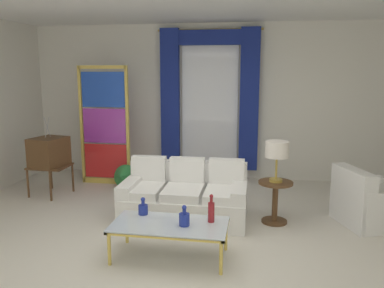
{
  "coord_description": "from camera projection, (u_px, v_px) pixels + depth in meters",
  "views": [
    {
      "loc": [
        0.95,
        -4.76,
        2.13
      ],
      "look_at": [
        -0.02,
        0.9,
        1.05
      ],
      "focal_mm": 37.22,
      "sensor_mm": 36.0,
      "label": 1
    }
  ],
  "objects": [
    {
      "name": "ground_plane",
      "position": [
        182.0,
        236.0,
        5.16
      ],
      "size": [
        16.0,
        16.0,
        0.0
      ],
      "primitive_type": "plane",
      "color": "silver"
    },
    {
      "name": "wall_rear",
      "position": [
        212.0,
        102.0,
        7.85
      ],
      "size": [
        8.0,
        0.12,
        3.0
      ],
      "primitive_type": "cube",
      "color": "white",
      "rests_on": "ground"
    },
    {
      "name": "ceiling_slab",
      "position": [
        192.0,
        3.0,
        5.38
      ],
      "size": [
        8.0,
        7.6,
        0.04
      ],
      "primitive_type": "cube",
      "color": "white"
    },
    {
      "name": "curtained_window",
      "position": [
        209.0,
        90.0,
        7.65
      ],
      "size": [
        2.0,
        0.17,
        2.7
      ],
      "color": "white",
      "rests_on": "ground"
    },
    {
      "name": "couch_white_long",
      "position": [
        185.0,
        198.0,
        5.75
      ],
      "size": [
        1.77,
        0.94,
        0.86
      ],
      "color": "white",
      "rests_on": "ground"
    },
    {
      "name": "coffee_table",
      "position": [
        170.0,
        226.0,
        4.52
      ],
      "size": [
        1.31,
        0.67,
        0.41
      ],
      "color": "silver",
      "rests_on": "ground"
    },
    {
      "name": "bottle_blue_decanter",
      "position": [
        143.0,
        209.0,
        4.78
      ],
      "size": [
        0.12,
        0.12,
        0.21
      ],
      "color": "navy",
      "rests_on": "coffee_table"
    },
    {
      "name": "bottle_crystal_tall",
      "position": [
        211.0,
        211.0,
        4.53
      ],
      "size": [
        0.08,
        0.08,
        0.33
      ],
      "color": "maroon",
      "rests_on": "coffee_table"
    },
    {
      "name": "bottle_amber_squat",
      "position": [
        184.0,
        218.0,
        4.44
      ],
      "size": [
        0.12,
        0.12,
        0.24
      ],
      "color": "navy",
      "rests_on": "coffee_table"
    },
    {
      "name": "vintage_tv",
      "position": [
        49.0,
        153.0,
        6.75
      ],
      "size": [
        0.63,
        0.69,
        1.35
      ],
      "color": "brown",
      "rests_on": "ground"
    },
    {
      "name": "armchair_white",
      "position": [
        368.0,
        204.0,
        5.52
      ],
      "size": [
        1.05,
        1.04,
        0.8
      ],
      "color": "white",
      "rests_on": "ground"
    },
    {
      "name": "stained_glass_divider",
      "position": [
        105.0,
        128.0,
        7.36
      ],
      "size": [
        0.95,
        0.05,
        2.2
      ],
      "color": "gold",
      "rests_on": "ground"
    },
    {
      "name": "peacock_figurine",
      "position": [
        124.0,
        177.0,
        7.15
      ],
      "size": [
        0.44,
        0.6,
        0.5
      ],
      "color": "beige",
      "rests_on": "ground"
    },
    {
      "name": "round_side_table",
      "position": [
        275.0,
        198.0,
        5.57
      ],
      "size": [
        0.48,
        0.48,
        0.59
      ],
      "color": "brown",
      "rests_on": "ground"
    },
    {
      "name": "table_lamp_brass",
      "position": [
        277.0,
        151.0,
        5.44
      ],
      "size": [
        0.32,
        0.32,
        0.57
      ],
      "color": "#B29338",
      "rests_on": "round_side_table"
    }
  ]
}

